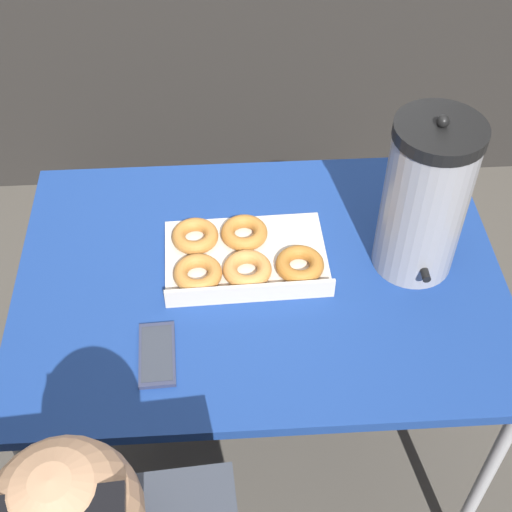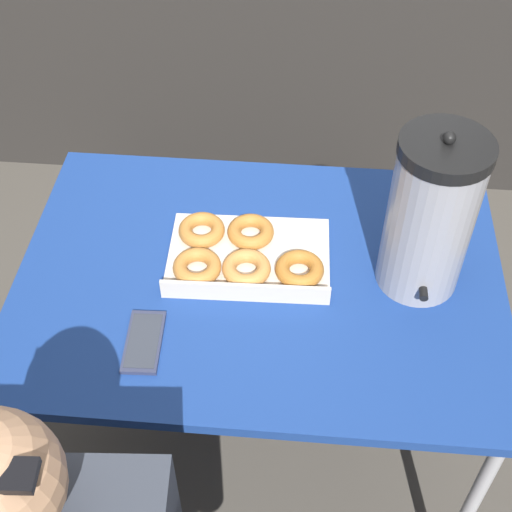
% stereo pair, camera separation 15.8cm
% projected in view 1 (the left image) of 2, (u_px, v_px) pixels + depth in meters
% --- Properties ---
extents(ground_plane, '(12.00, 12.00, 0.00)m').
position_uv_depth(ground_plane, '(259.00, 439.00, 2.18)').
color(ground_plane, '#4C473F').
extents(folding_table, '(1.11, 0.79, 0.76)m').
position_uv_depth(folding_table, '(260.00, 290.00, 1.66)').
color(folding_table, navy).
rests_on(folding_table, ground).
extents(donut_box, '(0.38, 0.28, 0.05)m').
position_uv_depth(donut_box, '(241.00, 257.00, 1.63)').
color(donut_box, beige).
rests_on(donut_box, folding_table).
extents(coffee_urn, '(0.19, 0.21, 0.40)m').
position_uv_depth(coffee_urn, '(425.00, 199.00, 1.51)').
color(coffee_urn, '#939399').
rests_on(coffee_urn, folding_table).
extents(cell_phone, '(0.08, 0.16, 0.01)m').
position_uv_depth(cell_phone, '(157.00, 354.00, 1.46)').
color(cell_phone, '#2D334C').
rests_on(cell_phone, folding_table).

